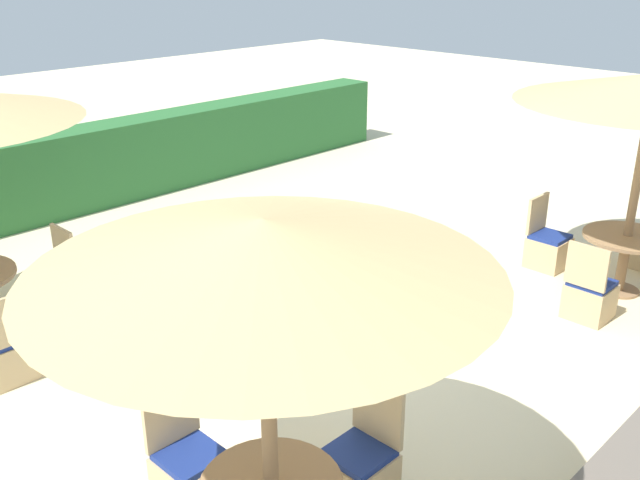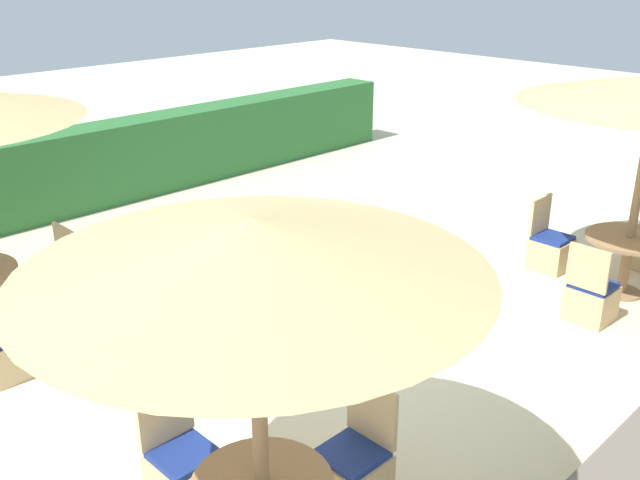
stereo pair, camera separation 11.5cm
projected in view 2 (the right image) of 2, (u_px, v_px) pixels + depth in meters
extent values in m
plane|color=beige|center=(359.00, 331.00, 7.74)|extent=(40.00, 40.00, 0.00)
cube|color=#2D6B33|center=(88.00, 168.00, 11.36)|extent=(13.00, 0.70, 1.28)
cylinder|color=#93704C|center=(638.00, 193.00, 8.14)|extent=(0.10, 0.10, 2.54)
cylinder|color=#93704C|center=(621.00, 292.00, 8.60)|extent=(0.48, 0.48, 0.03)
cylinder|color=#93704C|center=(625.00, 267.00, 8.48)|extent=(0.12, 0.12, 0.69)
cylinder|color=#93704C|center=(630.00, 239.00, 8.34)|extent=(1.01, 1.01, 0.04)
cube|color=tan|center=(551.00, 254.00, 9.22)|extent=(0.46, 0.46, 0.40)
cube|color=navy|center=(553.00, 238.00, 9.13)|extent=(0.42, 0.42, 0.05)
cube|color=tan|center=(540.00, 215.00, 9.17)|extent=(0.46, 0.04, 0.48)
cube|color=tan|center=(591.00, 303.00, 7.93)|extent=(0.46, 0.46, 0.40)
cube|color=navy|center=(594.00, 285.00, 7.84)|extent=(0.42, 0.42, 0.05)
cube|color=tan|center=(588.00, 268.00, 7.61)|extent=(0.04, 0.46, 0.48)
cube|color=tan|center=(9.00, 356.00, 6.88)|extent=(0.46, 0.46, 0.40)
cube|color=navy|center=(5.00, 336.00, 6.80)|extent=(0.42, 0.42, 0.05)
cube|color=tan|center=(10.00, 319.00, 6.56)|extent=(0.46, 0.04, 0.48)
cube|color=tan|center=(54.00, 290.00, 8.23)|extent=(0.46, 0.46, 0.40)
cube|color=navy|center=(51.00, 272.00, 8.15)|extent=(0.42, 0.42, 0.05)
cube|color=tan|center=(65.00, 246.00, 8.18)|extent=(0.04, 0.46, 0.48)
cylinder|color=#93704C|center=(260.00, 417.00, 4.32)|extent=(0.10, 0.10, 2.41)
cone|color=tan|center=(253.00, 246.00, 3.90)|extent=(2.70, 2.70, 0.32)
cube|color=tan|center=(187.00, 479.00, 5.27)|extent=(0.46, 0.46, 0.40)
cube|color=navy|center=(184.00, 455.00, 5.19)|extent=(0.42, 0.42, 0.05)
cube|color=tan|center=(165.00, 412.00, 5.22)|extent=(0.46, 0.04, 0.48)
cube|color=tan|center=(351.00, 478.00, 5.28)|extent=(0.46, 0.46, 0.40)
cube|color=navy|center=(352.00, 454.00, 5.20)|extent=(0.42, 0.42, 0.05)
cube|color=tan|center=(372.00, 411.00, 5.24)|extent=(0.04, 0.46, 0.48)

